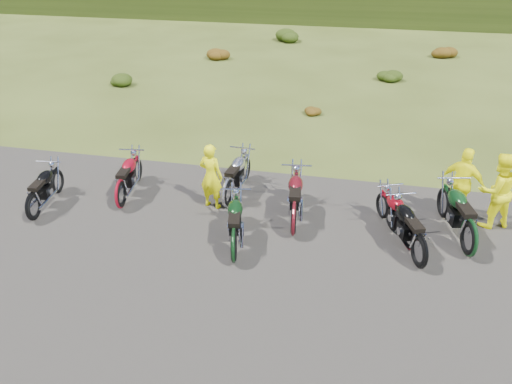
% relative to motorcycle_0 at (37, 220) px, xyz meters
% --- Properties ---
extents(ground, '(300.00, 300.00, 0.00)m').
position_rel_motorcycle_0_xyz_m(ground, '(5.95, -0.27, 0.00)').
color(ground, '#364216').
rests_on(ground, ground).
extents(gravel_pad, '(20.00, 12.00, 0.04)m').
position_rel_motorcycle_0_xyz_m(gravel_pad, '(5.95, -2.27, 0.00)').
color(gravel_pad, black).
rests_on(gravel_pad, ground).
extents(shrub_1, '(1.03, 1.03, 0.61)m').
position_rel_motorcycle_0_xyz_m(shrub_1, '(-3.15, 11.03, 0.31)').
color(shrub_1, black).
rests_on(shrub_1, ground).
extents(shrub_2, '(1.30, 1.30, 0.77)m').
position_rel_motorcycle_0_xyz_m(shrub_2, '(-0.25, 16.33, 0.38)').
color(shrub_2, '#5E270B').
rests_on(shrub_2, ground).
extents(shrub_3, '(1.56, 1.56, 0.92)m').
position_rel_motorcycle_0_xyz_m(shrub_3, '(2.65, 21.63, 0.46)').
color(shrub_3, black).
rests_on(shrub_3, ground).
extents(shrub_4, '(0.77, 0.77, 0.45)m').
position_rel_motorcycle_0_xyz_m(shrub_4, '(5.55, 8.93, 0.23)').
color(shrub_4, '#5E270B').
rests_on(shrub_4, ground).
extents(shrub_5, '(1.03, 1.03, 0.61)m').
position_rel_motorcycle_0_xyz_m(shrub_5, '(8.45, 14.23, 0.31)').
color(shrub_5, black).
rests_on(shrub_5, ground).
extents(shrub_6, '(1.30, 1.30, 0.77)m').
position_rel_motorcycle_0_xyz_m(shrub_6, '(11.35, 19.53, 0.38)').
color(shrub_6, '#5E270B').
rests_on(shrub_6, ground).
extents(motorcycle_0, '(0.93, 2.06, 1.04)m').
position_rel_motorcycle_0_xyz_m(motorcycle_0, '(0.00, 0.00, 0.00)').
color(motorcycle_0, black).
rests_on(motorcycle_0, ground).
extents(motorcycle_1, '(0.97, 2.16, 1.09)m').
position_rel_motorcycle_0_xyz_m(motorcycle_1, '(1.77, 0.98, 0.00)').
color(motorcycle_1, maroon).
rests_on(motorcycle_1, ground).
extents(motorcycle_2, '(1.13, 2.22, 1.11)m').
position_rel_motorcycle_0_xyz_m(motorcycle_2, '(5.08, -0.59, 0.00)').
color(motorcycle_2, black).
rests_on(motorcycle_2, ground).
extents(motorcycle_3, '(0.87, 2.19, 1.12)m').
position_rel_motorcycle_0_xyz_m(motorcycle_3, '(4.35, 1.62, 0.00)').
color(motorcycle_3, '#B9B9BE').
rests_on(motorcycle_3, ground).
extents(motorcycle_4, '(1.00, 2.32, 1.18)m').
position_rel_motorcycle_0_xyz_m(motorcycle_4, '(6.14, 0.70, 0.00)').
color(motorcycle_4, '#530D14').
rests_on(motorcycle_4, ground).
extents(motorcycle_5, '(1.39, 2.21, 1.10)m').
position_rel_motorcycle_0_xyz_m(motorcycle_5, '(8.84, 0.04, 0.00)').
color(motorcycle_5, black).
rests_on(motorcycle_5, ground).
extents(motorcycle_6, '(1.43, 2.06, 1.03)m').
position_rel_motorcycle_0_xyz_m(motorcycle_6, '(8.68, 0.66, 0.00)').
color(motorcycle_6, maroon).
rests_on(motorcycle_6, ground).
extents(motorcycle_7, '(1.26, 2.44, 1.22)m').
position_rel_motorcycle_0_xyz_m(motorcycle_7, '(9.89, 0.70, 0.00)').
color(motorcycle_7, black).
rests_on(motorcycle_7, ground).
extents(person_middle, '(0.69, 0.53, 1.68)m').
position_rel_motorcycle_0_xyz_m(person_middle, '(3.97, 1.51, 0.84)').
color(person_middle, '#F5F40C').
rests_on(person_middle, ground).
extents(person_right_a, '(1.08, 0.97, 1.83)m').
position_rel_motorcycle_0_xyz_m(person_right_a, '(10.58, 2.06, 0.91)').
color(person_right_a, '#F5F40C').
rests_on(person_right_a, ground).
extents(person_right_b, '(1.12, 0.86, 1.77)m').
position_rel_motorcycle_0_xyz_m(person_right_b, '(9.89, 2.31, 0.89)').
color(person_right_b, '#F5F40C').
rests_on(person_right_b, ground).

